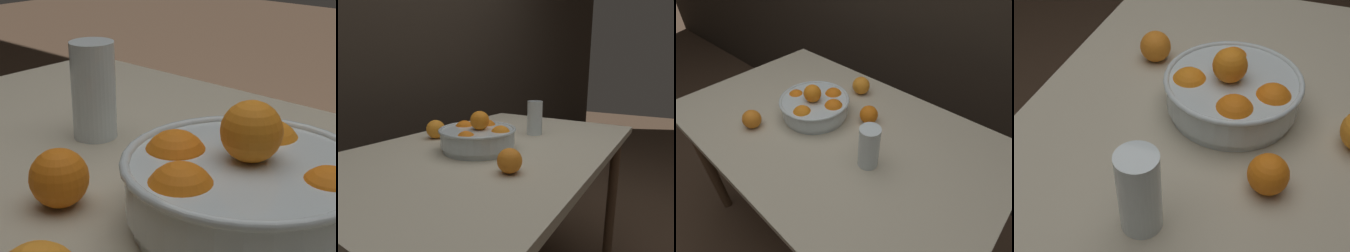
% 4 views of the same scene
% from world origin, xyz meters
% --- Properties ---
extents(dining_table, '(1.32, 0.84, 0.77)m').
position_xyz_m(dining_table, '(0.00, 0.00, 0.68)').
color(dining_table, '#B7AD93').
rests_on(dining_table, ground_plane).
extents(fruit_bowl, '(0.29, 0.29, 0.15)m').
position_xyz_m(fruit_bowl, '(-0.10, 0.01, 0.82)').
color(fruit_bowl, silver).
rests_on(fruit_bowl, dining_table).
extents(juice_glass, '(0.07, 0.07, 0.16)m').
position_xyz_m(juice_glass, '(0.24, -0.06, 0.84)').
color(juice_glass, '#F4A314').
rests_on(juice_glass, dining_table).
extents(orange_loose_front, '(0.07, 0.07, 0.07)m').
position_xyz_m(orange_loose_front, '(0.09, 0.12, 0.81)').
color(orange_loose_front, orange).
rests_on(orange_loose_front, dining_table).
extents(orange_loose_aside, '(0.07, 0.07, 0.07)m').
position_xyz_m(orange_loose_aside, '(-0.23, -0.21, 0.81)').
color(orange_loose_aside, orange).
rests_on(orange_loose_aside, dining_table).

